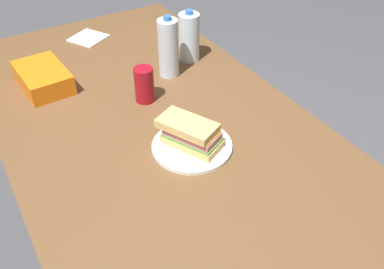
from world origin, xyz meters
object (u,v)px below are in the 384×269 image
Objects in this scene: paper_plate at (192,146)px; water_bottle_spare at (168,48)px; sandwich at (191,134)px; soda_can_red at (144,85)px; water_bottle_tall at (189,37)px; chip_bag at (43,78)px; dining_table at (168,157)px.

water_bottle_spare is at bearing -19.37° from paper_plate.
water_bottle_spare is (0.40, -0.15, 0.05)m from sandwich.
water_bottle_tall reaches higher than soda_can_red.
chip_bag is at bearing 26.44° from paper_plate.
dining_table is 0.26m from soda_can_red.
water_bottle_tall is at bearing -29.97° from sandwich.
sandwich is 0.88× the size of water_bottle_spare.
chip_bag is at bearing 26.27° from sandwich.
water_bottle_spare is (-0.15, -0.42, 0.07)m from chip_bag.
paper_plate is at bearing -178.43° from soda_can_red.
sandwich is 0.30m from soda_can_red.
water_bottle_spare is at bearing 117.12° from water_bottle_tall.
dining_table is 0.52m from water_bottle_tall.
water_bottle_tall is (0.47, -0.27, 0.04)m from sandwich.
sandwich is 0.87× the size of chip_bag.
chip_bag is at bearing 45.92° from soda_can_red.
dining_table is 9.44× the size of sandwich.
dining_table is 0.55m from chip_bag.
dining_table is 8.23× the size of chip_bag.
water_bottle_tall is 0.88× the size of water_bottle_spare.
chip_bag is 0.55m from water_bottle_tall.
sandwich reaches higher than dining_table.
paper_plate is at bearing -155.81° from dining_table.
water_bottle_tall is 0.14m from water_bottle_spare.
water_bottle_spare reaches higher than sandwich.
paper_plate is (-0.08, -0.04, 0.09)m from dining_table.
water_bottle_spare is (0.32, -0.18, 0.19)m from dining_table.
soda_can_red is at bearing 42.36° from chip_bag.
paper_plate is 1.95× the size of soda_can_red.
chip_bag is at bearing 70.05° from water_bottle_spare.
sandwich is (0.00, 0.00, 0.05)m from paper_plate.
soda_can_red is 0.38m from chip_bag.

